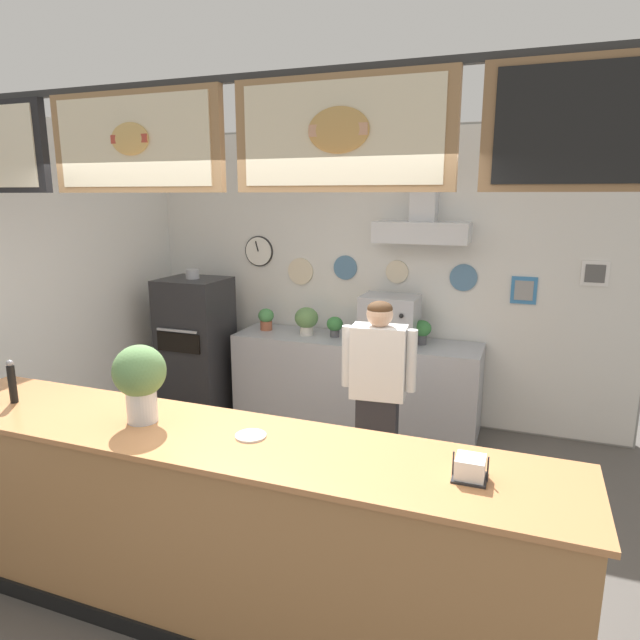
# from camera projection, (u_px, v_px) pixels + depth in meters

# --- Properties ---
(ground_plane) EXTENTS (6.55, 6.55, 0.00)m
(ground_plane) POSITION_uv_depth(u_px,v_px,m) (262.00, 558.00, 3.63)
(ground_plane) COLOR #514C47
(back_wall_assembly) EXTENTS (5.10, 3.07, 2.98)m
(back_wall_assembly) POSITION_uv_depth(u_px,v_px,m) (373.00, 268.00, 5.56)
(back_wall_assembly) COLOR gray
(back_wall_assembly) RESTS_ON ground_plane
(service_counter) EXTENTS (3.76, 0.71, 1.08)m
(service_counter) POSITION_uv_depth(u_px,v_px,m) (219.00, 526.00, 3.06)
(service_counter) COLOR #B77F4C
(service_counter) RESTS_ON ground_plane
(back_prep_counter) EXTENTS (2.50, 0.63, 0.90)m
(back_prep_counter) POSITION_uv_depth(u_px,v_px,m) (354.00, 382.00, 5.70)
(back_prep_counter) COLOR #A3A5AD
(back_prep_counter) RESTS_ON ground_plane
(pizza_oven) EXTENTS (0.67, 0.65, 1.56)m
(pizza_oven) POSITION_uv_depth(u_px,v_px,m) (196.00, 346.00, 5.97)
(pizza_oven) COLOR #232326
(pizza_oven) RESTS_ON ground_plane
(shop_worker) EXTENTS (0.56, 0.26, 1.56)m
(shop_worker) POSITION_uv_depth(u_px,v_px,m) (378.00, 394.00, 4.22)
(shop_worker) COLOR #232328
(shop_worker) RESTS_ON ground_plane
(espresso_machine) EXTENTS (0.54, 0.51, 0.47)m
(espresso_machine) POSITION_uv_depth(u_px,v_px,m) (390.00, 320.00, 5.40)
(espresso_machine) COLOR #A3A5AD
(espresso_machine) RESTS_ON back_prep_counter
(potted_sage) EXTENTS (0.17, 0.17, 0.21)m
(potted_sage) POSITION_uv_depth(u_px,v_px,m) (335.00, 325.00, 5.66)
(potted_sage) COLOR #4C4C51
(potted_sage) RESTS_ON back_prep_counter
(potted_oregano) EXTENTS (0.18, 0.18, 0.24)m
(potted_oregano) POSITION_uv_depth(u_px,v_px,m) (422.00, 330.00, 5.37)
(potted_oregano) COLOR #4C4C51
(potted_oregano) RESTS_ON back_prep_counter
(potted_thyme) EXTENTS (0.17, 0.17, 0.23)m
(potted_thyme) POSITION_uv_depth(u_px,v_px,m) (266.00, 318.00, 5.95)
(potted_thyme) COLOR #9E563D
(potted_thyme) RESTS_ON back_prep_counter
(potted_basil) EXTENTS (0.24, 0.24, 0.29)m
(potted_basil) POSITION_uv_depth(u_px,v_px,m) (306.00, 319.00, 5.73)
(potted_basil) COLOR beige
(potted_basil) RESTS_ON back_prep_counter
(condiment_plate) EXTENTS (0.16, 0.16, 0.01)m
(condiment_plate) POSITION_uv_depth(u_px,v_px,m) (251.00, 436.00, 2.92)
(condiment_plate) COLOR white
(condiment_plate) RESTS_ON service_counter
(basil_vase) EXTENTS (0.29, 0.29, 0.44)m
(basil_vase) POSITION_uv_depth(u_px,v_px,m) (140.00, 379.00, 3.07)
(basil_vase) COLOR silver
(basil_vase) RESTS_ON service_counter
(napkin_holder) EXTENTS (0.16, 0.15, 0.12)m
(napkin_holder) POSITION_uv_depth(u_px,v_px,m) (470.00, 469.00, 2.48)
(napkin_holder) COLOR #262628
(napkin_holder) RESTS_ON service_counter
(pepper_grinder) EXTENTS (0.05, 0.05, 0.27)m
(pepper_grinder) POSITION_uv_depth(u_px,v_px,m) (12.00, 382.00, 3.38)
(pepper_grinder) COLOR black
(pepper_grinder) RESTS_ON service_counter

